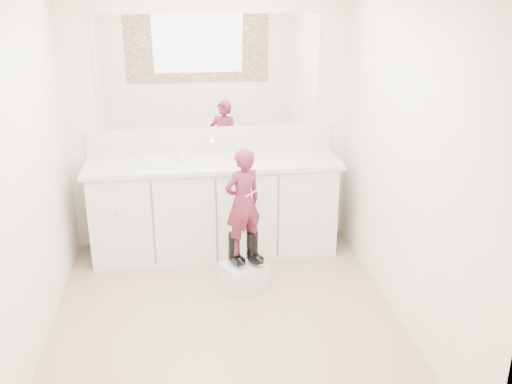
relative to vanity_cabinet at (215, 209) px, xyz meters
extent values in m
plane|color=#8C7A5C|center=(0.00, -1.23, -0.42)|extent=(3.00, 3.00, 0.00)
plane|color=beige|center=(0.00, 0.27, 0.77)|extent=(2.60, 0.00, 2.60)
plane|color=beige|center=(0.00, -2.73, 0.77)|extent=(2.60, 0.00, 2.60)
plane|color=beige|center=(-1.30, -1.23, 0.78)|extent=(0.00, 3.00, 3.00)
plane|color=beige|center=(1.30, -1.23, 0.78)|extent=(0.00, 3.00, 3.00)
cube|color=silver|center=(0.00, 0.00, 0.00)|extent=(2.20, 0.55, 0.85)
cube|color=beige|center=(0.00, -0.01, 0.45)|extent=(2.28, 0.58, 0.04)
cube|color=beige|center=(0.00, 0.26, 0.59)|extent=(2.28, 0.03, 0.25)
cube|color=white|center=(0.00, 0.26, 1.22)|extent=(2.00, 0.02, 1.00)
cube|color=#472819|center=(0.00, -2.71, 1.22)|extent=(2.00, 0.01, 1.20)
cylinder|color=silver|center=(0.00, 0.15, 0.52)|extent=(0.08, 0.08, 0.10)
imported|color=beige|center=(0.35, 0.03, 0.51)|extent=(0.11, 0.11, 0.09)
imported|color=silver|center=(-0.27, -0.03, 0.55)|extent=(0.08, 0.09, 0.18)
cube|color=silver|center=(0.19, -0.71, -0.32)|extent=(0.41, 0.39, 0.21)
imported|color=#9E3055|center=(0.19, -0.69, 0.33)|extent=(0.38, 0.33, 0.88)
cylinder|color=#E25892|center=(0.26, -0.77, 0.44)|extent=(0.13, 0.07, 0.06)
camera|label=1|loc=(-0.27, -4.90, 1.98)|focal=40.00mm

